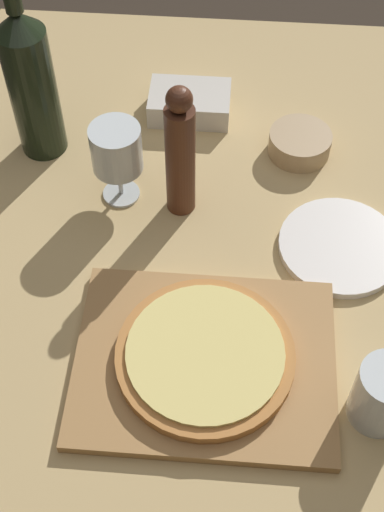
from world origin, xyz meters
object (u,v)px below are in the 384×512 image
pizza (205,355)px  wine_bottle (31,82)px  wine_glass (116,151)px  small_bowl (300,143)px  pepper_mill (180,154)px

pizza → wine_bottle: wine_bottle is taller
wine_glass → wine_bottle: bearing=145.2°
wine_bottle → wine_glass: bearing=-34.8°
wine_glass → small_bowl: size_ratio=1.34×
wine_bottle → pepper_mill: bearing=-25.6°
pepper_mill → pizza: bearing=-78.6°
wine_bottle → small_bowl: 0.49m
pizza → small_bowl: 0.48m
pepper_mill → wine_glass: bearing=171.1°
pizza → small_bowl: size_ratio=2.30×
pizza → wine_glass: wine_glass is taller
pizza → wine_bottle: (-0.33, 0.44, 0.12)m
pepper_mill → wine_glass: size_ratio=1.69×
wine_bottle → small_bowl: bearing=2.5°
pizza → pepper_mill: 0.33m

